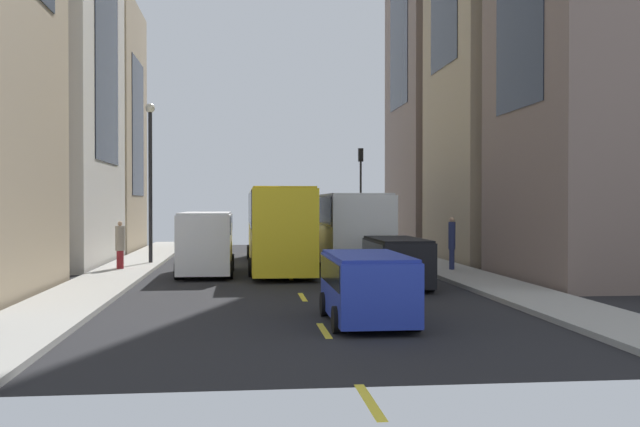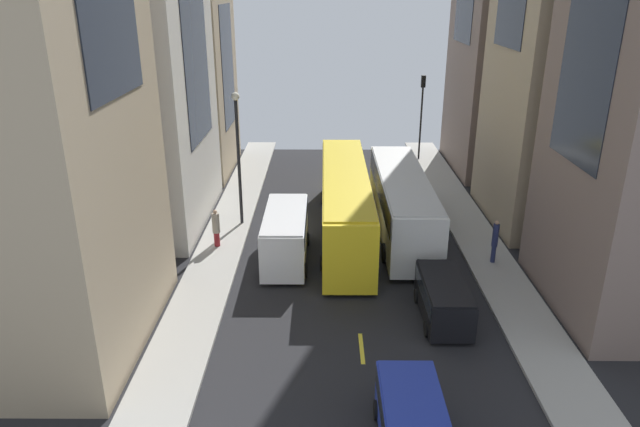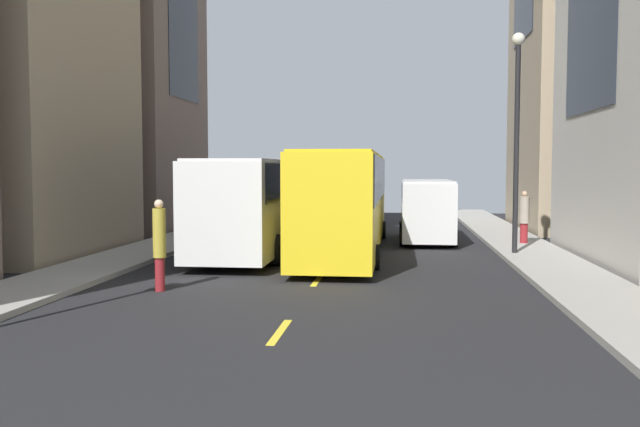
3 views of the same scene
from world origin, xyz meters
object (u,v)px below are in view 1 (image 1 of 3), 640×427
Objects in this scene: car_blue_1 at (367,283)px; pedestrian_crossing_mid at (337,232)px; car_black_0 at (397,259)px; pedestrian_waiting_curb at (120,244)px; traffic_light_near_corner at (361,178)px; streetcar_yellow at (276,221)px; city_bus_white at (343,223)px; delivery_van_white at (206,238)px; pedestrian_walking_far at (452,241)px.

pedestrian_crossing_mid is at bearing -95.79° from car_blue_1.
pedestrian_waiting_curb reaches higher than car_black_0.
traffic_light_near_corner is (-4.94, -30.96, 3.64)m from car_blue_1.
streetcar_yellow is at bearing -67.11° from car_black_0.
streetcar_yellow is at bearing 4.37° from city_bus_white.
streetcar_yellow is at bearing -131.39° from delivery_van_white.
delivery_van_white is at bearing -38.60° from car_black_0.
pedestrian_crossing_mid reaches higher than pedestrian_waiting_curb.
car_black_0 is at bearing 25.37° from pedestrian_waiting_curb.
pedestrian_crossing_mid is at bearing 67.56° from traffic_light_near_corner.
car_black_0 reaches higher than car_blue_1.
pedestrian_walking_far is (-5.78, -12.30, 0.34)m from car_blue_1.
delivery_van_white is 20.78m from traffic_light_near_corner.
pedestrian_waiting_curb is (10.57, -6.86, 0.20)m from car_black_0.
pedestrian_waiting_curb is 15.46m from pedestrian_crossing_mid.
delivery_van_white is 2.56× the size of pedestrian_crossing_mid.
pedestrian_waiting_curb is at bearing -129.58° from pedestrian_walking_far.
pedestrian_walking_far is 13.27m from pedestrian_crossing_mid.
city_bus_white is 2.98× the size of car_black_0.
pedestrian_waiting_curb is (3.72, -1.39, -0.30)m from delivery_van_white.
car_blue_1 is 1.76× the size of pedestrian_crossing_mid.
streetcar_yellow is 7.16m from pedestrian_waiting_curb.
car_black_0 is 12.60m from pedestrian_waiting_curb.
streetcar_yellow is 2.27× the size of traffic_light_near_corner.
pedestrian_crossing_mid is (-2.55, -25.17, 0.23)m from car_blue_1.
car_blue_1 is 1.99× the size of pedestrian_waiting_curb.
streetcar_yellow is 9.86m from pedestrian_crossing_mid.
delivery_van_white is 14.33m from pedestrian_crossing_mid.
pedestrian_crossing_mid is at bearing 104.01° from pedestrian_waiting_curb.
city_bus_white is 10.26m from pedestrian_waiting_curb.
pedestrian_walking_far reaches higher than pedestrian_waiting_curb.
car_black_0 is 6.13m from pedestrian_walking_far.
pedestrian_crossing_mid is (-4.02, -8.96, -0.89)m from streetcar_yellow.
streetcar_yellow is 6.45× the size of pedestrian_crossing_mid.
pedestrian_walking_far is (-4.07, 4.15, -0.67)m from city_bus_white.
delivery_van_white is 3.98m from pedestrian_waiting_curb.
car_blue_1 is (2.32, 7.26, -0.02)m from car_black_0.
city_bus_white is 9.27m from car_black_0.
traffic_light_near_corner is (-9.48, -18.23, 3.13)m from delivery_van_white.
pedestrian_walking_far is at bearing 177.64° from delivery_van_white.
car_black_0 is at bearing -41.43° from pedestrian_crossing_mid.
pedestrian_walking_far reaches higher than car_black_0.
delivery_van_white reaches higher than pedestrian_crossing_mid.
pedestrian_walking_far is 0.34× the size of traffic_light_near_corner.
city_bus_white reaches higher than delivery_van_white.
traffic_light_near_corner reaches higher than pedestrian_waiting_curb.
pedestrian_crossing_mid reaches higher than car_black_0.
pedestrian_crossing_mid is 0.35× the size of traffic_light_near_corner.
traffic_light_near_corner is at bearing -99.07° from car_blue_1.
car_blue_1 is (1.71, 16.46, -1.01)m from city_bus_white.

